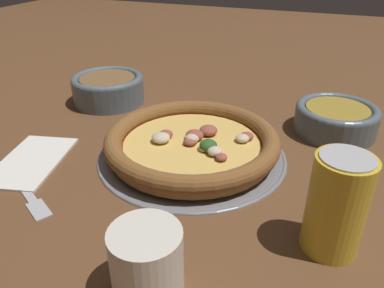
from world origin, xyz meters
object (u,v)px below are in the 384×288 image
Objects in this scene: pizza_tray at (192,153)px; bowl_far at (108,88)px; napkin at (31,160)px; bowl_near at (336,118)px; beverage_can at (337,205)px; fork at (25,190)px; pizza at (192,142)px; drinking_cup at (147,263)px.

bowl_far is at bearing 59.27° from pizza_tray.
napkin is at bearing 115.99° from pizza_tray.
bowl_near is 0.32m from beverage_can.
napkin is 1.08× the size of fork.
pizza is at bearing -120.67° from bowl_far.
fork is 1.35× the size of beverage_can.
bowl_far is 0.57m from beverage_can.
bowl_far is 0.86× the size of napkin.
beverage_can reaches higher than fork.
pizza is 0.30m from bowl_far.
bowl_far reaches higher than bowl_near.
drinking_cup is at bearing 160.65° from bowl_near.
bowl_near is 0.48m from bowl_far.
beverage_can is at bearing -120.96° from bowl_far.
fork is (0.09, 0.25, -0.04)m from drinking_cup.
pizza_tray reaches higher than fork.
drinking_cup is at bearing -167.87° from pizza_tray.
bowl_far reaches higher than fork.
pizza is 0.27m from napkin.
bowl_near is at bearing -87.02° from bowl_far.
fork is at bearing 131.53° from bowl_near.
beverage_can is (-0.02, -0.47, 0.06)m from napkin.
bowl_near reaches higher than pizza.
bowl_near is 0.55m from fork.
bowl_near reaches higher than fork.
fork is (-0.18, 0.19, -0.02)m from pizza.
pizza_tray is 1.75× the size of napkin.
drinking_cup is 0.27m from fork.
bowl_near is 0.54m from napkin.
fork is at bearing 95.98° from beverage_can.
pizza is 1.93× the size of bowl_near.
pizza is 1.61× the size of napkin.
beverage_can reaches higher than pizza_tray.
drinking_cup is (-0.43, -0.32, 0.01)m from bowl_far.
pizza_tray is 0.26m from fork.
drinking_cup is (-0.27, -0.06, 0.04)m from pizza_tray.
bowl_far is (-0.02, 0.48, 0.00)m from bowl_near.
bowl_far is 0.27m from napkin.
bowl_near is (0.18, -0.22, 0.03)m from pizza_tray.
drinking_cup reaches higher than fork.
drinking_cup is 0.22m from beverage_can.
beverage_can is (-0.14, -0.23, 0.06)m from pizza_tray.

